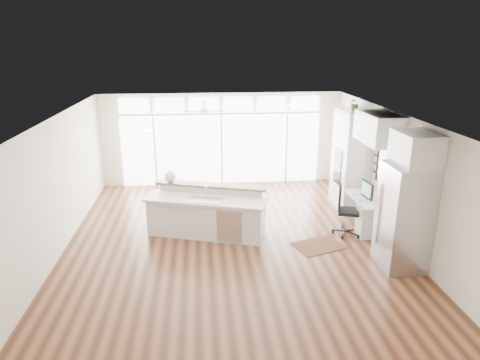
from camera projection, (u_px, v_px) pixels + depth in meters
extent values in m
cube|color=#442314|center=(232.00, 241.00, 9.26)|extent=(7.00, 8.00, 0.02)
cube|color=white|center=(231.00, 117.00, 8.41)|extent=(7.00, 8.00, 0.02)
cube|color=beige|center=(221.00, 139.00, 12.62)|extent=(7.00, 0.04, 2.70)
cube|color=beige|center=(258.00, 287.00, 5.05)|extent=(7.00, 0.04, 2.70)
cube|color=beige|center=(57.00, 187.00, 8.52)|extent=(0.04, 8.00, 2.70)
cube|color=beige|center=(394.00, 177.00, 9.15)|extent=(0.04, 8.00, 2.70)
cube|color=white|center=(222.00, 149.00, 12.65)|extent=(5.80, 0.06, 2.08)
cube|color=white|center=(221.00, 104.00, 12.24)|extent=(5.90, 0.06, 0.40)
cube|color=white|center=(388.00, 164.00, 9.37)|extent=(0.04, 0.85, 0.85)
cube|color=white|center=(204.00, 107.00, 11.08)|extent=(1.16, 1.16, 0.32)
cube|color=white|center=(231.00, 116.00, 8.61)|extent=(3.40, 3.00, 0.02)
cube|color=silver|center=(351.00, 159.00, 10.85)|extent=(0.64, 1.20, 2.50)
cube|color=silver|center=(368.00, 214.00, 9.70)|extent=(0.72, 1.30, 0.76)
cube|color=silver|center=(379.00, 128.00, 9.09)|extent=(0.64, 1.30, 0.64)
cube|color=#B7B7BC|center=(404.00, 217.00, 7.95)|extent=(0.76, 0.90, 2.00)
cube|color=silver|center=(416.00, 149.00, 7.55)|extent=(0.64, 0.90, 0.60)
cube|color=black|center=(376.00, 163.00, 10.00)|extent=(0.06, 0.22, 0.80)
cube|color=silver|center=(206.00, 213.00, 9.37)|extent=(2.82, 1.75, 1.05)
cube|color=#331910|center=(318.00, 246.00, 9.01)|extent=(1.16, 0.99, 0.01)
cube|color=black|center=(349.00, 211.00, 9.39)|extent=(0.72, 0.69, 1.11)
sphere|color=silver|center=(170.00, 176.00, 9.73)|extent=(0.30, 0.30, 0.26)
cube|color=black|center=(367.00, 190.00, 9.51)|extent=(0.13, 0.50, 0.41)
cube|color=silver|center=(359.00, 198.00, 9.56)|extent=(0.18, 0.37, 0.02)
imported|color=#335424|center=(355.00, 105.00, 10.42)|extent=(0.35, 0.38, 0.26)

